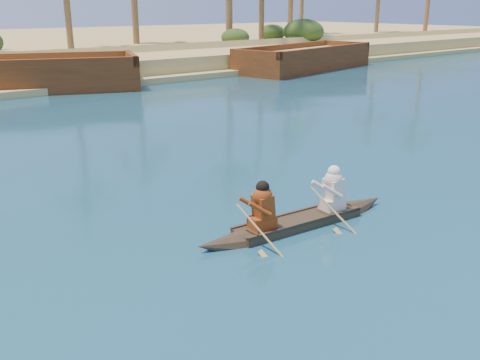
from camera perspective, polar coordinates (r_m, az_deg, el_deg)
ground at (r=10.16m, az=16.19°, el=-7.86°), size 160.00×160.00×0.00m
canoe at (r=11.04m, az=6.28°, el=-3.67°), size 4.81×1.08×1.31m
barge_mid at (r=31.08m, az=-23.00°, el=10.08°), size 13.41×8.67×2.12m
barge_right at (r=39.01m, az=6.96°, el=12.63°), size 12.41×6.28×1.98m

